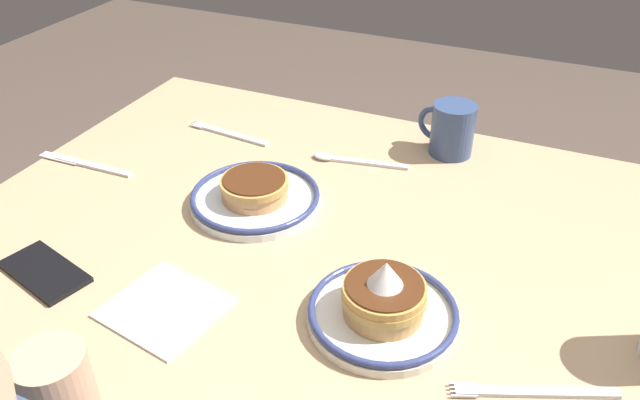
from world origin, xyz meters
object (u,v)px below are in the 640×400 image
(plate_near_main, at_px, (255,195))
(cell_phone, at_px, (45,272))
(coffee_mug, at_px, (451,129))
(paper_napkin, at_px, (165,307))
(tea_spoon, at_px, (346,160))
(fork_near, at_px, (533,392))
(butter_knife, at_px, (85,164))
(fork_far, at_px, (228,134))
(plate_center_pancakes, at_px, (383,306))

(plate_near_main, xyz_separation_m, cell_phone, (0.20, 0.29, -0.01))
(coffee_mug, bearing_deg, plate_near_main, 50.25)
(paper_napkin, relative_size, tea_spoon, 0.81)
(fork_near, height_order, butter_knife, same)
(fork_near, bearing_deg, cell_phone, 5.45)
(coffee_mug, relative_size, fork_near, 0.61)
(plate_near_main, distance_m, paper_napkin, 0.28)
(plate_near_main, xyz_separation_m, coffee_mug, (-0.26, -0.32, 0.03))
(cell_phone, bearing_deg, plate_near_main, -109.18)
(coffee_mug, bearing_deg, fork_far, 14.29)
(fork_near, height_order, tea_spoon, tea_spoon)
(butter_knife, relative_size, tea_spoon, 1.14)
(plate_center_pancakes, relative_size, fork_far, 1.07)
(butter_knife, bearing_deg, paper_napkin, 144.51)
(butter_knife, bearing_deg, fork_near, 166.38)
(plate_center_pancakes, relative_size, cell_phone, 1.44)
(plate_center_pancakes, bearing_deg, plate_near_main, -31.47)
(coffee_mug, distance_m, cell_phone, 0.77)
(fork_near, bearing_deg, butter_knife, -13.62)
(plate_center_pancakes, distance_m, tea_spoon, 0.43)
(paper_napkin, relative_size, fork_near, 0.77)
(fork_near, bearing_deg, plate_center_pancakes, -12.13)
(butter_knife, bearing_deg, plate_center_pancakes, 165.92)
(plate_center_pancakes, relative_size, butter_knife, 0.98)
(butter_knife, xyz_separation_m, tea_spoon, (-0.45, -0.22, 0.00))
(coffee_mug, height_order, paper_napkin, coffee_mug)
(cell_phone, xyz_separation_m, paper_napkin, (-0.21, -0.01, -0.00))
(paper_napkin, height_order, butter_knife, butter_knife)
(plate_near_main, distance_m, cell_phone, 0.35)
(plate_near_main, relative_size, tea_spoon, 1.23)
(plate_center_pancakes, distance_m, butter_knife, 0.68)
(fork_far, xyz_separation_m, butter_knife, (0.19, 0.22, -0.00))
(plate_near_main, distance_m, plate_center_pancakes, 0.35)
(tea_spoon, bearing_deg, fork_far, -0.74)
(butter_knife, bearing_deg, fork_far, -130.41)
(plate_center_pancakes, bearing_deg, coffee_mug, -86.27)
(coffee_mug, height_order, fork_near, coffee_mug)
(plate_near_main, xyz_separation_m, butter_knife, (0.36, 0.02, -0.02))
(butter_knife, bearing_deg, plate_near_main, -177.57)
(coffee_mug, relative_size, cell_phone, 0.82)
(fork_far, bearing_deg, butter_knife, 49.59)
(plate_near_main, bearing_deg, tea_spoon, -114.29)
(fork_far, height_order, butter_knife, same)
(plate_center_pancakes, bearing_deg, paper_napkin, 19.45)
(cell_phone, distance_m, fork_near, 0.70)
(plate_near_main, height_order, fork_far, plate_near_main)
(paper_napkin, relative_size, fork_far, 0.78)
(paper_napkin, bearing_deg, plate_near_main, -88.06)
(plate_center_pancakes, xyz_separation_m, coffee_mug, (0.03, -0.50, 0.03))
(fork_far, relative_size, butter_knife, 0.92)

